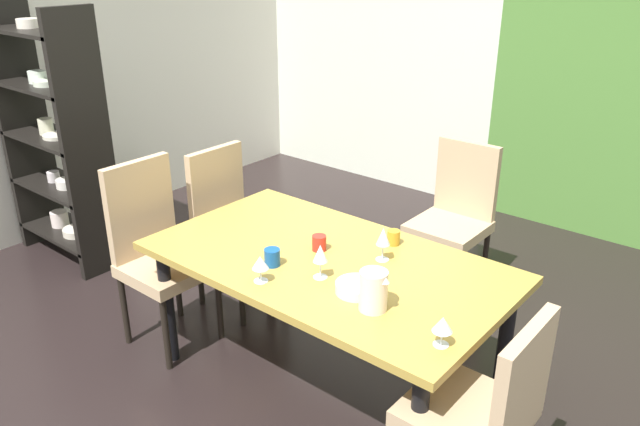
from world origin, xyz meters
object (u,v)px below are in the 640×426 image
wine_glass_north (383,237)px  cup_west (272,257)px  chair_right_near (485,408)px  wine_glass_center (443,325)px  display_shelf (55,139)px  chair_head_far (455,212)px  chair_left_near (156,247)px  dining_table (327,273)px  wine_glass_corner (320,255)px  cup_east (394,237)px  cup_near_window (319,243)px  wine_glass_right (260,263)px  chair_left_far (231,220)px  serving_bowl_front (356,288)px  pitcher_rear (374,290)px

wine_glass_north → cup_west: (-0.37, -0.38, -0.08)m
chair_right_near → wine_glass_center: 0.35m
display_shelf → wine_glass_north: 2.63m
chair_head_far → cup_west: size_ratio=11.93×
chair_left_near → wine_glass_center: size_ratio=8.47×
chair_left_near → wine_glass_center: 1.81m
dining_table → wine_glass_corner: size_ratio=10.61×
chair_head_far → cup_east: chair_head_far is taller
wine_glass_center → cup_near_window: size_ratio=1.60×
wine_glass_right → wine_glass_corner: (0.19, 0.20, 0.03)m
display_shelf → wine_glass_center: size_ratio=14.38×
chair_left_near → cup_east: 1.34m
chair_left_far → cup_west: bearing=59.4°
chair_right_near → wine_glass_right: bearing=94.6°
serving_bowl_front → chair_right_near: bearing=-9.1°
chair_right_near → wine_glass_north: 0.95m
serving_bowl_front → pitcher_rear: bearing=-25.4°
wine_glass_right → serving_bowl_front: wine_glass_right is taller
chair_left_near → serving_bowl_front: chair_left_near is taller
chair_right_near → display_shelf: size_ratio=0.52×
display_shelf → cup_near_window: 2.32m
wine_glass_corner → cup_west: bearing=-169.0°
dining_table → chair_right_near: bearing=-15.7°
dining_table → chair_left_near: bearing=-164.5°
chair_head_far → cup_east: size_ratio=13.09×
chair_left_far → wine_glass_corner: (1.10, -0.45, 0.29)m
chair_left_far → wine_glass_right: 1.15m
chair_head_far → cup_near_window: chair_head_far is taller
chair_left_near → wine_glass_right: chair_left_near is taller
chair_left_near → wine_glass_right: 0.95m
wine_glass_north → wine_glass_center: bearing=-37.6°
cup_near_window → pitcher_rear: bearing=-28.1°
dining_table → display_shelf: 2.42m
cup_west → chair_left_near: bearing=-176.0°
wine_glass_center → wine_glass_corner: size_ratio=0.75×
wine_glass_right → chair_head_far: bearing=86.2°
wine_glass_center → serving_bowl_front: (-0.49, 0.11, -0.07)m
chair_left_near → chair_head_far: (1.03, 1.57, -0.02)m
chair_right_near → serving_bowl_front: 0.73m
wine_glass_corner → cup_near_window: 0.30m
wine_glass_north → serving_bowl_front: size_ratio=0.91×
chair_left_near → cup_near_window: bearing=109.6°
cup_west → cup_east: (0.32, 0.56, -0.00)m
display_shelf → pitcher_rear: size_ratio=10.14×
wine_glass_north → serving_bowl_front: bearing=-75.4°
wine_glass_corner → wine_glass_center: bearing=-8.9°
chair_left_far → serving_bowl_front: size_ratio=5.36×
dining_table → wine_glass_north: wine_glass_north is taller
chair_left_near → serving_bowl_front: bearing=94.8°
dining_table → cup_east: 0.39m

